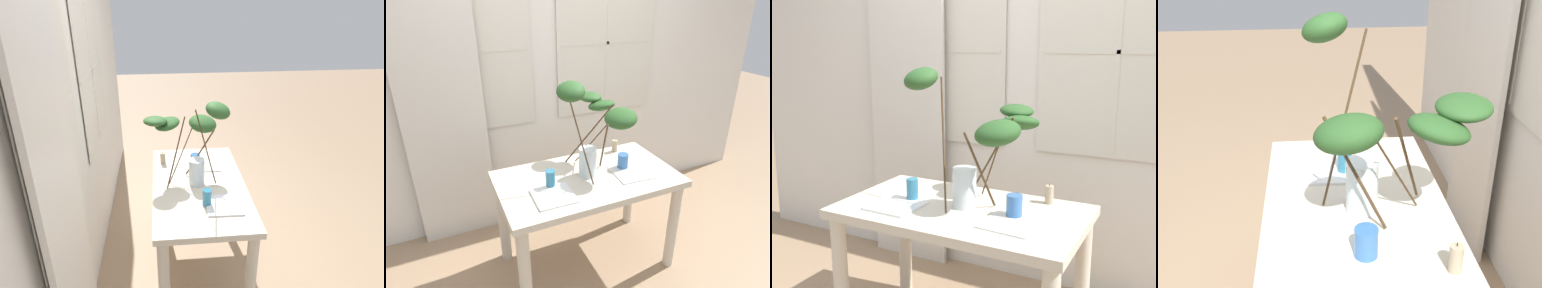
# 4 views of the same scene
# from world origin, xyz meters

# --- Properties ---
(back_wall_with_windows) EXTENTS (4.74, 0.14, 2.66)m
(back_wall_with_windows) POSITION_xyz_m (-0.00, 0.90, 1.34)
(back_wall_with_windows) COLOR silver
(back_wall_with_windows) RESTS_ON ground
(curtain_sheer_side) EXTENTS (0.61, 0.03, 2.46)m
(curtain_sheer_side) POSITION_xyz_m (-0.85, 0.77, 1.23)
(curtain_sheer_side) COLOR silver
(curtain_sheer_side) RESTS_ON ground
(dining_table) EXTENTS (1.26, 0.72, 0.78)m
(dining_table) POSITION_xyz_m (0.00, 0.00, 0.64)
(dining_table) COLOR beige
(dining_table) RESTS_ON ground
(vase_with_branches) EXTENTS (0.66, 0.67, 0.74)m
(vase_with_branches) POSITION_xyz_m (0.10, 0.05, 1.17)
(vase_with_branches) COLOR silver
(vase_with_branches) RESTS_ON dining_table
(drinking_glass_blue_left) EXTENTS (0.06, 0.06, 0.12)m
(drinking_glass_blue_left) POSITION_xyz_m (-0.29, -0.02, 0.84)
(drinking_glass_blue_left) COLOR teal
(drinking_glass_blue_left) RESTS_ON dining_table
(drinking_glass_blue_right) EXTENTS (0.08, 0.08, 0.11)m
(drinking_glass_blue_right) POSITION_xyz_m (0.29, -0.00, 0.83)
(drinking_glass_blue_right) COLOR #386BAD
(drinking_glass_blue_right) RESTS_ON dining_table
(plate_square_left) EXTENTS (0.26, 0.26, 0.01)m
(plate_square_left) POSITION_xyz_m (-0.31, -0.14, 0.78)
(plate_square_left) COLOR white
(plate_square_left) RESTS_ON dining_table
(plate_square_right) EXTENTS (0.28, 0.28, 0.01)m
(plate_square_right) POSITION_xyz_m (0.31, -0.09, 0.78)
(plate_square_right) COLOR white
(plate_square_right) RESTS_ON dining_table
(pillar_candle) EXTENTS (0.05, 0.05, 0.11)m
(pillar_candle) POSITION_xyz_m (0.38, 0.27, 0.83)
(pillar_candle) COLOR tan
(pillar_candle) RESTS_ON dining_table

